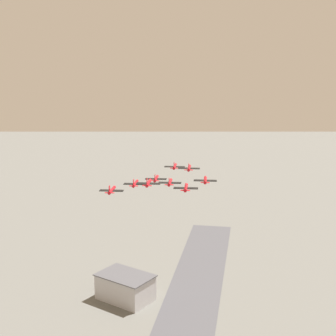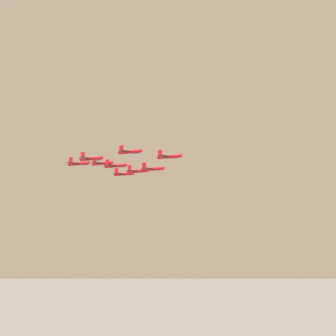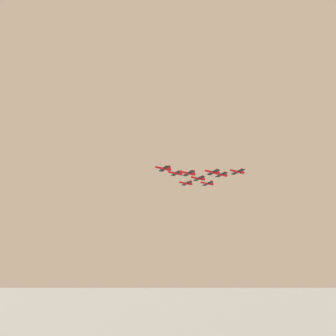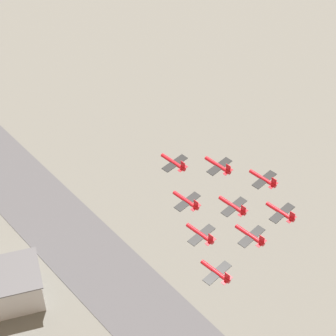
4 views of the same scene
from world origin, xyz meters
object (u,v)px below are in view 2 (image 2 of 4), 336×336
(jet_5, at_px, (91,159))
(jet_7, at_px, (102,163))
(jet_2, at_px, (129,152))
(jet_6, at_px, (123,174))
(jet_4, at_px, (115,166))
(jet_0, at_px, (169,157))
(jet_1, at_px, (152,169))
(jet_3, at_px, (137,171))
(jet_8, at_px, (78,164))

(jet_5, xyz_separation_m, jet_7, (10.77, 17.94, 1.00))
(jet_2, xyz_separation_m, jet_6, (10.97, 29.90, -3.71))
(jet_2, bearing_deg, jet_6, -139.64)
(jet_2, distance_m, jet_4, 12.36)
(jet_0, relative_size, jet_7, 1.00)
(jet_1, relative_size, jet_4, 1.00)
(jet_4, bearing_deg, jet_1, 120.47)
(jet_0, height_order, jet_3, jet_0)
(jet_0, height_order, jet_7, jet_7)
(jet_3, xyz_separation_m, jet_8, (-20.92, 0.02, 1.47))
(jet_1, xyz_separation_m, jet_7, (-10.15, 17.96, 3.15))
(jet_0, xyz_separation_m, jet_1, (0.20, 11.96, -2.65))
(jet_0, xyz_separation_m, jet_2, (-10.36, 5.99, 1.56))
(jet_3, relative_size, jet_7, 1.00)
(jet_1, bearing_deg, jet_3, -120.47)
(jet_4, relative_size, jet_8, 1.00)
(jet_2, distance_m, jet_7, 23.96)
(jet_2, height_order, jet_8, jet_2)
(jet_0, bearing_deg, jet_2, -59.53)
(jet_6, distance_m, jet_8, 24.31)
(jet_5, bearing_deg, jet_3, -180.00)
(jet_2, height_order, jet_3, jet_2)
(jet_3, height_order, jet_8, jet_8)
(jet_1, bearing_deg, jet_7, -90.00)
(jet_1, height_order, jet_2, jet_2)
(jet_0, relative_size, jet_8, 1.00)
(jet_1, relative_size, jet_5, 1.00)
(jet_3, bearing_deg, jet_2, 29.54)
(jet_6, distance_m, jet_7, 12.42)
(jet_5, xyz_separation_m, jet_6, (21.33, 23.91, -1.65))
(jet_4, xyz_separation_m, jet_8, (-10.36, 5.99, 0.77))
(jet_0, relative_size, jet_3, 1.00)
(jet_1, bearing_deg, jet_8, -59.53)
(jet_4, height_order, jet_8, jet_8)
(jet_2, xyz_separation_m, jet_8, (-10.15, 17.96, -2.34))
(jet_0, xyz_separation_m, jet_6, (0.61, 35.89, -2.15))
(jet_0, height_order, jet_1, jet_0)
(jet_1, xyz_separation_m, jet_5, (-20.92, 0.02, 2.14))
(jet_4, xyz_separation_m, jet_6, (10.77, 17.94, -0.60))
(jet_6, xyz_separation_m, jet_7, (-10.56, -5.97, 2.65))
(jet_5, distance_m, jet_8, 11.97)
(jet_8, bearing_deg, jet_4, 120.47)
(jet_0, relative_size, jet_1, 1.00)
(jet_6, bearing_deg, jet_7, 0.00)
(jet_3, distance_m, jet_8, 20.97)
(jet_4, relative_size, jet_7, 1.00)
(jet_2, bearing_deg, jet_3, -150.46)
(jet_3, relative_size, jet_6, 1.00)
(jet_4, height_order, jet_5, jet_5)
(jet_1, xyz_separation_m, jet_4, (-10.36, 5.99, 1.10))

